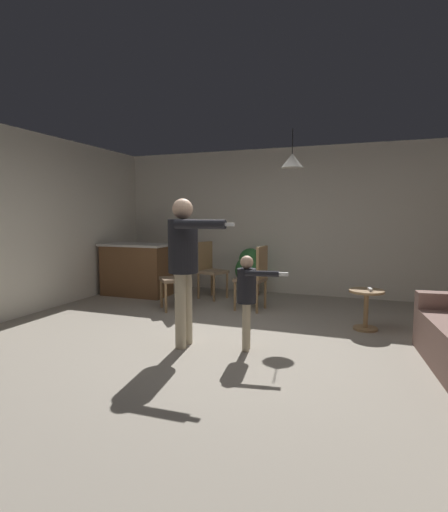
{
  "coord_description": "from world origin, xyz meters",
  "views": [
    {
      "loc": [
        1.55,
        -4.11,
        1.48
      ],
      "look_at": [
        -0.03,
        0.15,
        1.0
      ],
      "focal_mm": 27.57,
      "sensor_mm": 36.0,
      "label": 1
    }
  ],
  "objects": [
    {
      "name": "side_table_by_couch",
      "position": [
        1.54,
        1.17,
        0.33
      ],
      "size": [
        0.44,
        0.44,
        0.52
      ],
      "color": "#99754C",
      "rests_on": "ground"
    },
    {
      "name": "wall_back",
      "position": [
        0.0,
        3.2,
        1.35
      ],
      "size": [
        6.4,
        0.1,
        2.7
      ],
      "primitive_type": "cube",
      "color": "silver",
      "rests_on": "ground"
    },
    {
      "name": "ground",
      "position": [
        0.0,
        0.0,
        0.0
      ],
      "size": [
        7.68,
        7.68,
        0.0
      ],
      "primitive_type": "plane",
      "color": "#9E9384"
    },
    {
      "name": "wall_left",
      "position": [
        -3.2,
        0.0,
        1.35
      ],
      "size": [
        0.1,
        6.4,
        2.7
      ],
      "primitive_type": "cube",
      "color": "silver",
      "rests_on": "ground"
    },
    {
      "name": "dining_chair_near_wall",
      "position": [
        -0.09,
        1.68,
        0.55
      ],
      "size": [
        0.47,
        0.47,
        1.0
      ],
      "rotation": [
        0.0,
        0.0,
        1.46
      ],
      "color": "#99754C",
      "rests_on": "ground"
    },
    {
      "name": "spare_remote_on_table",
      "position": [
        1.58,
        1.12,
        0.54
      ],
      "size": [
        0.06,
        0.13,
        0.04
      ],
      "primitive_type": "cube",
      "rotation": [
        0.0,
        0.0,
        0.2
      ],
      "color": "white",
      "rests_on": "side_table_by_couch"
    },
    {
      "name": "person_child",
      "position": [
        0.33,
        -0.09,
        0.65
      ],
      "size": [
        0.57,
        0.3,
        1.04
      ],
      "rotation": [
        0.0,
        0.0,
        -1.41
      ],
      "color": "tan",
      "rests_on": "ground"
    },
    {
      "name": "person_adult",
      "position": [
        -0.37,
        -0.21,
        1.03
      ],
      "size": [
        0.82,
        0.48,
        1.65
      ],
      "rotation": [
        0.0,
        0.0,
        -1.54
      ],
      "color": "tan",
      "rests_on": "ground"
    },
    {
      "name": "potted_plant_corner",
      "position": [
        -0.49,
        2.8,
        0.48
      ],
      "size": [
        0.56,
        0.56,
        0.86
      ],
      "color": "brown",
      "rests_on": "ground"
    },
    {
      "name": "dining_chair_centre_back",
      "position": [
        -1.22,
        1.35,
        0.55
      ],
      "size": [
        0.59,
        0.59,
        1.0
      ],
      "rotation": [
        0.0,
        0.0,
        2.27
      ],
      "color": "#99754C",
      "rests_on": "ground"
    },
    {
      "name": "dining_chair_by_counter",
      "position": [
        -1.09,
        2.28,
        0.55
      ],
      "size": [
        0.53,
        0.53,
        1.0
      ],
      "rotation": [
        0.0,
        0.0,
        4.39
      ],
      "color": "#99754C",
      "rests_on": "ground"
    },
    {
      "name": "kitchen_counter",
      "position": [
        -2.45,
        2.05,
        0.48
      ],
      "size": [
        1.26,
        0.66,
        0.95
      ],
      "color": "brown",
      "rests_on": "ground"
    },
    {
      "name": "ceiling_light_pendant",
      "position": [
        0.47,
        1.63,
        2.25
      ],
      "size": [
        0.32,
        0.32,
        0.55
      ],
      "color": "silver"
    }
  ]
}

